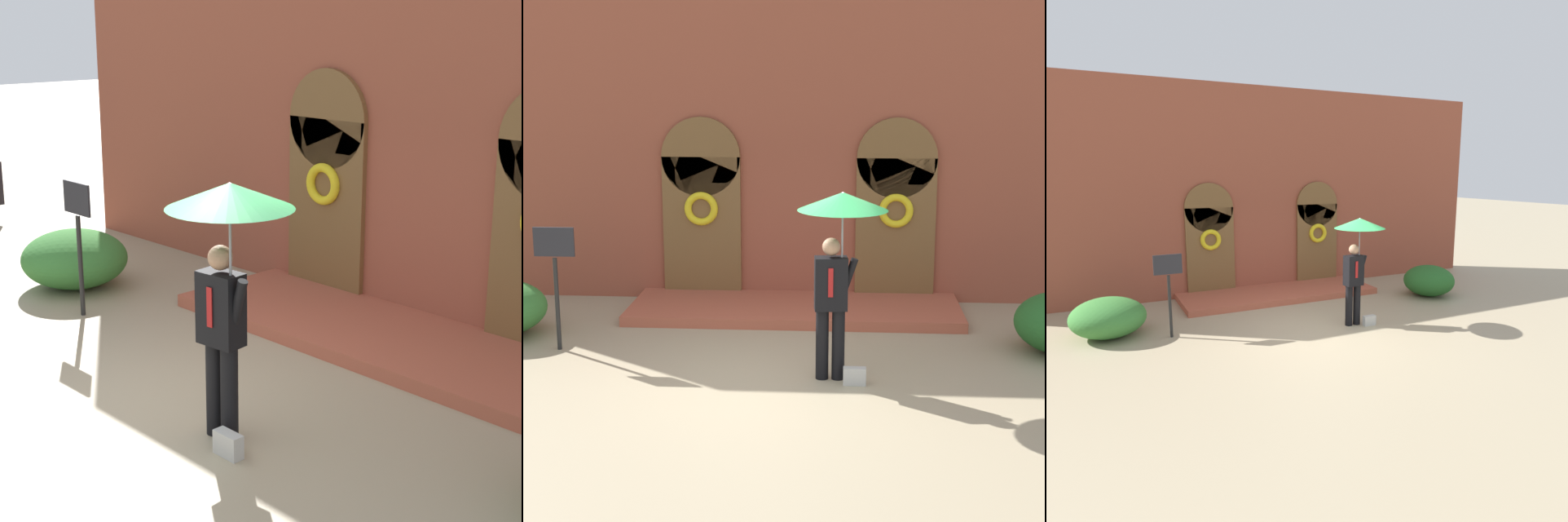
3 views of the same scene
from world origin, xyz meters
TOP-DOWN VIEW (x-y plane):
  - ground_plane at (0.00, 0.00)m, footprint 80.00×80.00m
  - building_facade at (-0.00, 4.15)m, footprint 14.00×2.30m
  - person_with_umbrella at (0.70, 0.14)m, footprint 1.10×1.10m
  - handbag at (0.91, -0.06)m, footprint 0.28×0.12m
  - sign_post at (-3.16, 1.05)m, footprint 0.56×0.06m
  - shrub_left at (-4.31, 1.66)m, footprint 1.50×1.48m

SIDE VIEW (x-z plane):
  - ground_plane at x=0.00m, z-range 0.00..0.00m
  - handbag at x=0.91m, z-range 0.00..0.22m
  - shrub_left at x=-4.31m, z-range 0.00..0.80m
  - sign_post at x=-3.16m, z-range 0.30..2.02m
  - person_with_umbrella at x=0.70m, z-range 0.73..3.09m
  - building_facade at x=0.00m, z-range -0.12..5.48m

